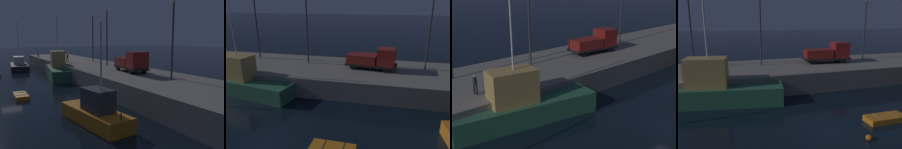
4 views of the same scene
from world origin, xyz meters
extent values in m
plane|color=black|center=(0.00, 0.00, 0.00)|extent=(320.00, 320.00, 0.00)
cube|color=gray|center=(0.00, 13.70, 1.12)|extent=(70.09, 10.15, 2.24)
cube|color=#2D6647|center=(-7.47, 8.41, 0.87)|extent=(12.30, 5.18, 1.73)
cube|color=tan|center=(-8.39, 8.57, 3.08)|extent=(3.94, 2.79, 2.70)
cylinder|color=silver|center=(-8.24, 8.54, 7.34)|extent=(0.14, 0.14, 5.80)
cylinder|color=#262626|center=(-2.06, 7.46, 1.98)|extent=(0.10, 0.10, 0.50)
cube|color=orange|center=(4.89, 0.46, 0.22)|extent=(3.25, 1.41, 0.45)
cube|color=olive|center=(4.18, 0.47, 0.47)|extent=(0.10, 1.23, 0.04)
cube|color=olive|center=(5.60, 0.44, 0.47)|extent=(0.10, 1.23, 0.04)
sphere|color=orange|center=(1.78, -1.75, 0.21)|extent=(0.42, 0.42, 0.42)
cylinder|color=#38383D|center=(-10.06, 15.92, 6.44)|extent=(0.20, 0.20, 8.41)
cylinder|color=#38383D|center=(-2.15, 14.85, 6.48)|extent=(0.20, 0.20, 8.49)
cylinder|color=#38383D|center=(12.76, 15.15, 6.29)|extent=(0.20, 0.20, 8.10)
cylinder|color=black|center=(8.35, 14.64, 2.69)|extent=(0.93, 0.38, 0.90)
cylinder|color=black|center=(8.14, 12.81, 2.69)|extent=(0.93, 0.38, 0.90)
cylinder|color=black|center=(4.47, 15.09, 2.69)|extent=(0.93, 0.38, 0.90)
cylinder|color=black|center=(4.26, 13.26, 2.69)|extent=(0.93, 0.38, 0.90)
cube|color=black|center=(6.30, 13.95, 2.81)|extent=(6.31, 2.87, 0.25)
cube|color=maroon|center=(8.12, 13.74, 3.93)|extent=(2.19, 2.39, 1.98)
cube|color=maroon|center=(5.21, 14.08, 3.48)|extent=(3.77, 2.58, 1.08)
cylinder|color=black|center=(-10.23, 10.80, 2.62)|extent=(0.13, 0.13, 0.76)
cylinder|color=black|center=(-10.31, 11.09, 2.62)|extent=(0.13, 0.13, 0.76)
cylinder|color=#1E2333|center=(-10.27, 10.95, 3.32)|extent=(0.36, 0.36, 0.63)
sphere|color=tan|center=(-10.27, 10.95, 3.74)|extent=(0.19, 0.19, 0.19)
cylinder|color=black|center=(-9.05, 9.23, 2.48)|extent=(0.28, 0.28, 0.48)
camera|label=1|loc=(33.72, -3.58, 6.56)|focal=40.37mm
camera|label=2|loc=(8.22, -12.21, 10.29)|focal=35.28mm
camera|label=3|loc=(-20.34, -10.81, 11.50)|focal=50.31mm
camera|label=4|loc=(-7.42, -13.45, 7.79)|focal=37.27mm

